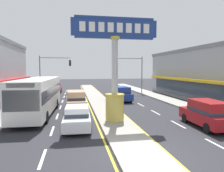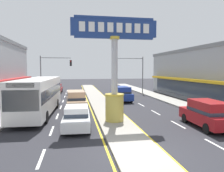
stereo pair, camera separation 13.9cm
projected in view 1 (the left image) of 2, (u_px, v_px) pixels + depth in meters
name	position (u px, v px, depth m)	size (l,w,h in m)	color
ground_plane	(140.00, 155.00, 10.00)	(160.00, 160.00, 0.00)	#28282D
median_strip	(98.00, 100.00, 27.64)	(2.45, 52.00, 0.14)	gray
sidewalk_left	(20.00, 104.00, 24.03)	(2.65, 60.00, 0.18)	#9E9B93
sidewalk_right	(169.00, 100.00, 27.33)	(2.65, 60.00, 0.18)	#9E9B93
lane_markings	(99.00, 102.00, 26.32)	(9.19, 52.00, 0.01)	silver
district_sign	(115.00, 75.00, 15.79)	(6.47, 1.46, 7.82)	gold
storefront_right	(211.00, 74.00, 28.71)	(9.16, 23.34, 6.89)	#999EA3
traffic_light_left_side	(52.00, 68.00, 32.61)	(4.86, 0.46, 6.20)	slate
traffic_light_right_side	(132.00, 68.00, 34.64)	(4.86, 0.46, 6.20)	slate
suv_near_right_lane	(76.00, 100.00, 21.13)	(2.11, 4.67, 1.90)	tan
bus_far_right_lane	(39.00, 94.00, 18.89)	(2.99, 11.30, 3.26)	silver
sedan_near_left_lane	(56.00, 88.00, 36.23)	(1.91, 4.34, 1.53)	maroon
suv_mid_left_lane	(208.00, 113.00, 14.69)	(2.07, 4.65, 1.90)	maroon
suv_far_left_oncoming	(121.00, 94.00, 26.81)	(2.17, 4.70, 1.90)	navy
sedan_kerb_right	(77.00, 117.00, 14.43)	(1.96, 4.36, 1.53)	white
street_bench	(223.00, 112.00, 16.76)	(0.48, 1.60, 0.88)	#232328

